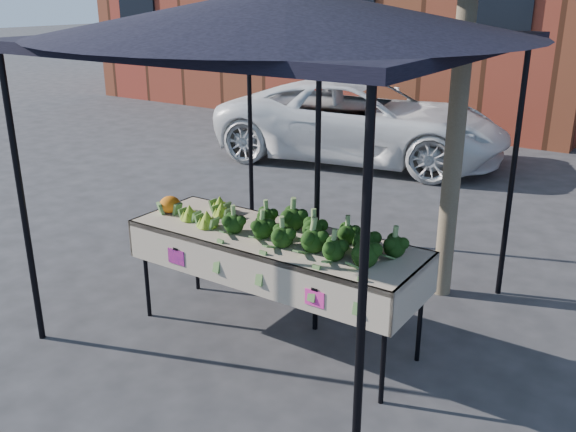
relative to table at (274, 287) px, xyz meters
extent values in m
plane|color=#29292B|center=(-0.21, -0.02, -0.45)|extent=(90.00, 90.00, 0.00)
cube|color=#B8A791|center=(0.00, 0.00, 0.00)|extent=(2.40, 0.80, 0.90)
cube|color=#F22D8C|center=(-0.67, -0.40, 0.25)|extent=(0.17, 0.01, 0.12)
cube|color=#F02D9A|center=(0.62, -0.40, 0.25)|extent=(0.17, 0.01, 0.12)
ellipsoid|color=black|center=(0.33, 0.03, 0.57)|extent=(1.45, 0.55, 0.23)
ellipsoid|color=#9FB435|center=(-0.66, 0.04, 0.54)|extent=(0.41, 0.55, 0.18)
ellipsoid|color=orange|center=(-1.05, -0.05, 0.53)|extent=(0.18, 0.18, 0.16)
imported|color=white|center=(-2.10, 5.59, 1.94)|extent=(1.71, 2.41, 4.78)
camera|label=1|loc=(2.60, -3.72, 2.24)|focal=39.00mm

